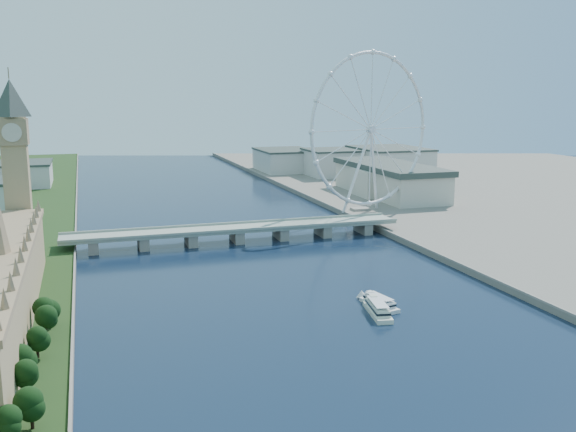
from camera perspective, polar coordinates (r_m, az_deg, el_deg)
name	(u,v)px	position (r m, az deg, el deg)	size (l,w,h in m)	color
tree_row	(17,432)	(187.50, -22.97, -17.26)	(7.87, 199.87, 21.35)	black
big_ben	(14,147)	(380.28, -23.15, 5.64)	(20.02, 20.02, 110.00)	tan
westminster_bridge	(237,232)	(419.62, -4.59, -1.39)	(220.00, 22.00, 9.50)	gray
london_eye	(371,130)	(502.62, 7.37, 7.59)	(113.60, 39.12, 124.30)	silver
county_hall	(389,198)	(600.93, 8.95, 1.59)	(54.00, 144.00, 35.00)	beige
city_skyline	(216,169)	(677.21, -6.42, 4.14)	(505.00, 280.00, 32.00)	beige
tour_boat_near	(378,314)	(287.11, 7.97, -8.66)	(7.41, 29.05, 6.41)	beige
tour_boat_far	(379,307)	(296.87, 8.11, -8.01)	(6.56, 25.86, 5.68)	silver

